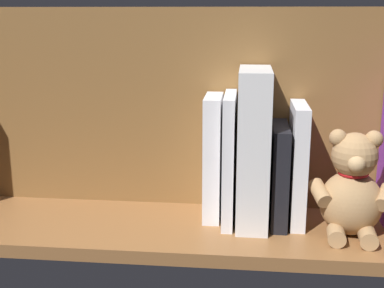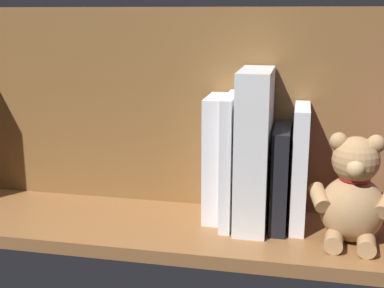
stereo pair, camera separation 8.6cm
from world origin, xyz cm
name	(u,v)px [view 1 (the left image)]	position (x,y,z in cm)	size (l,w,h in cm)	color
ground_plane	(192,228)	(0.00, 0.00, -1.10)	(102.13, 24.14, 2.20)	brown
shelf_back_panel	(198,109)	(0.00, -9.82, 18.01)	(102.13, 1.50, 36.03)	brown
teddy_bear	(352,189)	(-25.95, 2.01, 7.63)	(14.02, 11.59, 17.33)	tan
book_4	(297,164)	(-17.65, -2.86, 10.20)	(2.45, 11.63, 20.41)	silver
book_5	(279,174)	(-14.59, -2.43, 8.44)	(2.69, 12.48, 16.89)	black
dictionary_thick_white	(253,148)	(-10.14, -1.65, 13.15)	(5.23, 13.84, 26.29)	silver
book_6	(229,159)	(-6.11, -2.19, 11.00)	(1.86, 12.96, 21.99)	silver
book_7	(213,157)	(-3.27, -3.71, 10.72)	(2.86, 9.92, 21.45)	silver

